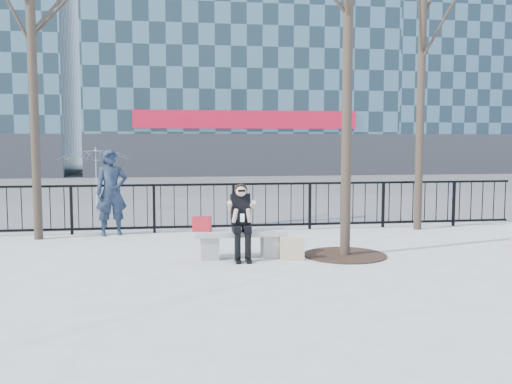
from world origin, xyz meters
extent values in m
plane|color=#989994|center=(0.00, 0.00, 0.00)|extent=(120.00, 120.00, 0.00)
cube|color=#474747|center=(0.00, 15.00, 0.00)|extent=(60.00, 23.00, 0.01)
cube|color=black|center=(0.00, 3.00, 1.08)|extent=(14.00, 0.05, 0.05)
cube|color=black|center=(0.00, 3.00, 0.12)|extent=(14.00, 0.05, 0.05)
cube|color=#2D2D30|center=(3.00, 21.96, 1.20)|extent=(18.00, 0.08, 2.40)
cube|color=#AE0B23|center=(3.00, 21.90, 3.20)|extent=(12.60, 0.12, 1.00)
cube|color=#476671|center=(20.00, 27.00, 10.00)|extent=(16.00, 10.00, 20.00)
cylinder|color=black|center=(1.90, -0.10, 3.75)|extent=(0.18, 0.18, 7.50)
cylinder|color=black|center=(-4.00, 2.50, 3.25)|extent=(0.18, 0.18, 6.50)
cylinder|color=black|center=(4.50, 2.60, 3.50)|extent=(0.18, 0.18, 7.00)
cylinder|color=black|center=(1.90, -0.10, 0.01)|extent=(1.50, 1.50, 0.02)
cube|color=gray|center=(-0.55, 0.00, 0.20)|extent=(0.32, 0.38, 0.40)
cube|color=gray|center=(0.55, 0.00, 0.20)|extent=(0.32, 0.38, 0.40)
cube|color=#999690|center=(0.00, 0.00, 0.45)|extent=(1.65, 0.46, 0.09)
cube|color=#AF1520|center=(-0.68, 0.02, 0.62)|extent=(0.34, 0.22, 0.26)
cube|color=beige|center=(0.88, -0.32, 0.20)|extent=(0.43, 0.21, 0.39)
imported|color=black|center=(-2.51, 2.80, 0.95)|extent=(0.79, 0.62, 1.89)
imported|color=gold|center=(-3.37, 6.99, 0.95)|extent=(2.09, 2.14, 1.90)
camera|label=1|loc=(-1.18, -9.95, 2.11)|focal=40.00mm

